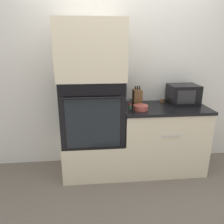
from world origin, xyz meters
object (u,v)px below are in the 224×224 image
Objects in this scene: bowl at (141,108)px; condiment_jar_near at (162,100)px; knife_block at (137,98)px; wall_oven at (93,111)px; microwave at (183,94)px; condiment_jar_far at (130,107)px; condiment_jar_mid at (132,100)px.

bowl is 2.80× the size of condiment_jar_near.
knife_block reaches higher than condiment_jar_near.
wall_oven is 1.19m from microwave.
bowl is at bearing -139.13° from condiment_jar_near.
condiment_jar_far is (-0.12, 0.04, 0.00)m from bowl.
wall_oven reaches higher than bowl.
wall_oven is 2.07× the size of microwave.
bowl is at bearing -16.74° from condiment_jar_far.
microwave is 1.47× the size of knife_block.
knife_block is at bearing 7.69° from wall_oven.
wall_oven is at bearing 170.14° from condiment_jar_far.
microwave is at bearing 2.29° from knife_block.
condiment_jar_near is (-0.24, 0.11, -0.10)m from microwave.
knife_block is 3.67× the size of condiment_jar_far.
condiment_jar_near is (0.94, 0.21, 0.06)m from wall_oven.
condiment_jar_near is at bearing 155.92° from microwave.
knife_block reaches higher than condiment_jar_mid.
condiment_jar_far is at bearing -166.19° from microwave.
wall_oven is 4.37× the size of bowl.
condiment_jar_far reaches higher than condiment_jar_mid.
condiment_jar_near is at bearing 19.10° from knife_block.
microwave reaches higher than bowl.
microwave is at bearing 4.90° from wall_oven.
condiment_jar_near is 0.42m from condiment_jar_mid.
condiment_jar_near is (0.38, 0.13, -0.07)m from knife_block.
condiment_jar_mid is at bearing 76.27° from condiment_jar_far.
condiment_jar_mid is 0.31m from condiment_jar_far.
condiment_jar_near is at bearing -1.86° from condiment_jar_mid.
bowl is at bearing -11.36° from wall_oven.
wall_oven is at bearing -172.31° from knife_block.
condiment_jar_near is 0.57m from condiment_jar_far.
condiment_jar_mid is (-0.04, 0.14, -0.07)m from knife_block.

